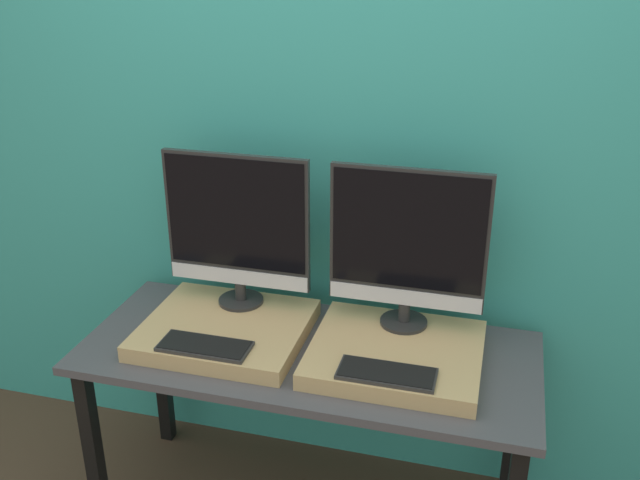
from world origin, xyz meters
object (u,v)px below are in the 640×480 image
at_px(monitor_left, 237,226).
at_px(keyboard_left, 205,346).
at_px(monitor_right, 408,244).
at_px(keyboard_right, 387,373).

relative_size(monitor_left, keyboard_left, 1.86).
height_order(monitor_left, monitor_right, same).
distance_m(monitor_right, keyboard_right, 0.44).
distance_m(keyboard_left, keyboard_right, 0.60).
height_order(keyboard_left, keyboard_right, same).
xyz_separation_m(monitor_right, keyboard_right, (0.00, -0.32, -0.29)).
bearing_deg(monitor_left, monitor_right, 0.00).
xyz_separation_m(monitor_left, keyboard_left, (0.00, -0.32, -0.29)).
bearing_deg(keyboard_right, keyboard_left, 180.00).
bearing_deg(keyboard_left, keyboard_right, 0.00).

